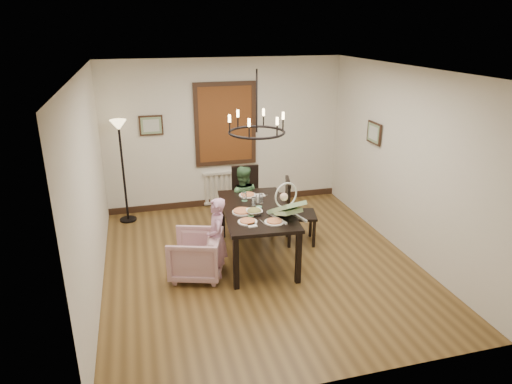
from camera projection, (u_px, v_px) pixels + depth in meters
name	position (u px, v px, depth m)	size (l,w,h in m)	color
room_shell	(254.00, 166.00, 6.66)	(4.51, 5.00, 2.81)	brown
dining_table	(257.00, 214.00, 6.72)	(1.11, 1.80, 0.81)	black
chair_far	(248.00, 198.00, 7.85)	(0.47, 0.47, 1.07)	black
chair_right	(301.00, 211.00, 7.29)	(0.48, 0.48, 1.08)	black
armchair	(196.00, 255.00, 6.36)	(0.69, 0.71, 0.65)	#C999A9
elderly_woman	(217.00, 244.00, 6.32)	(0.35, 0.23, 0.96)	#C48AAC
seated_man	(242.00, 206.00, 7.60)	(0.48, 0.38, 0.99)	#3D663C
baby_bouncer	(287.00, 206.00, 6.32)	(0.39, 0.53, 0.35)	#A5D190
salad_bowl	(254.00, 212.00, 6.49)	(0.28, 0.28, 0.07)	white
pizza_platter	(242.00, 211.00, 6.53)	(0.29, 0.29, 0.04)	tan
drinking_glass	(254.00, 202.00, 6.77)	(0.06, 0.06, 0.13)	silver
window_blinds	(225.00, 124.00, 8.48)	(1.00, 0.03, 1.40)	brown
radiator	(227.00, 187.00, 8.93)	(0.92, 0.12, 0.62)	silver
picture_back	(151.00, 125.00, 8.15)	(0.42, 0.03, 0.36)	black
picture_right	(374.00, 133.00, 7.59)	(0.42, 0.03, 0.36)	black
floor_lamp	(123.00, 173.00, 7.98)	(0.30, 0.30, 1.80)	black
chandelier	(257.00, 132.00, 6.29)	(0.80, 0.80, 0.04)	black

